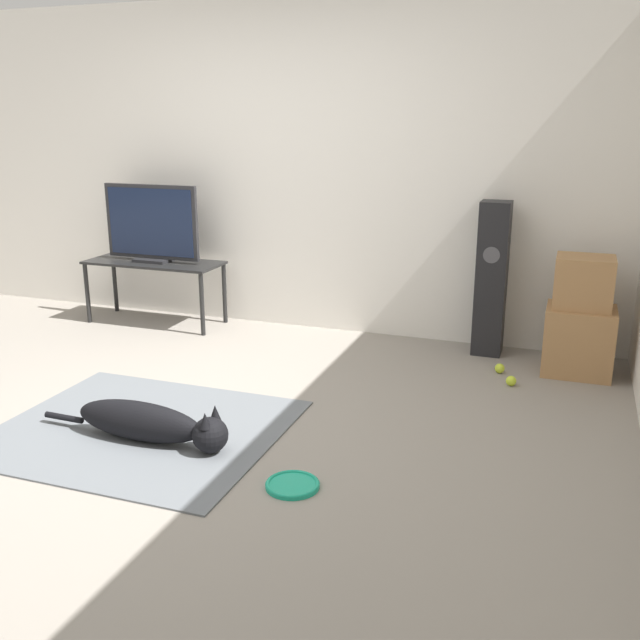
{
  "coord_description": "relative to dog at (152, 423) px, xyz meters",
  "views": [
    {
      "loc": [
        2.12,
        -3.21,
        1.69
      ],
      "look_at": [
        0.68,
        0.81,
        0.45
      ],
      "focal_mm": 40.0,
      "sensor_mm": 36.0,
      "label": 1
    }
  ],
  "objects": [
    {
      "name": "ground_plane",
      "position": [
        -0.11,
        0.25,
        -0.12
      ],
      "size": [
        12.0,
        12.0,
        0.0
      ],
      "primitive_type": "plane",
      "color": "gray"
    },
    {
      "name": "wall_back",
      "position": [
        -0.11,
        2.35,
        1.16
      ],
      "size": [
        8.0,
        0.06,
        2.55
      ],
      "color": "silver",
      "rests_on": "ground_plane"
    },
    {
      "name": "area_rug",
      "position": [
        -0.16,
        0.12,
        -0.11
      ],
      "size": [
        1.54,
        1.36,
        0.01
      ],
      "color": "slate",
      "rests_on": "ground_plane"
    },
    {
      "name": "dog",
      "position": [
        0.0,
        0.0,
        0.0
      ],
      "size": [
        1.15,
        0.2,
        0.24
      ],
      "color": "black",
      "rests_on": "area_rug"
    },
    {
      "name": "frisbee",
      "position": [
        0.87,
        -0.18,
        -0.1
      ],
      "size": [
        0.26,
        0.26,
        0.03
      ],
      "color": "#199E7A",
      "rests_on": "ground_plane"
    },
    {
      "name": "cardboard_box_lower",
      "position": [
        2.1,
        1.91,
        0.11
      ],
      "size": [
        0.44,
        0.38,
        0.45
      ],
      "color": "#A87A4C",
      "rests_on": "ground_plane"
    },
    {
      "name": "cardboard_box_upper",
      "position": [
        2.1,
        1.92,
        0.51
      ],
      "size": [
        0.37,
        0.32,
        0.34
      ],
      "color": "#A87A4C",
      "rests_on": "cardboard_box_lower"
    },
    {
      "name": "floor_speaker",
      "position": [
        1.48,
        2.13,
        0.44
      ],
      "size": [
        0.21,
        0.21,
        1.11
      ],
      "color": "black",
      "rests_on": "ground_plane"
    },
    {
      "name": "tv_stand",
      "position": [
        -1.23,
        2.01,
        0.34
      ],
      "size": [
        1.14,
        0.44,
        0.52
      ],
      "color": "black",
      "rests_on": "ground_plane"
    },
    {
      "name": "tv",
      "position": [
        -1.23,
        2.01,
        0.71
      ],
      "size": [
        0.83,
        0.2,
        0.63
      ],
      "color": "#232326",
      "rests_on": "tv_stand"
    },
    {
      "name": "tennis_ball_by_boxes",
      "position": [
        1.62,
        1.73,
        -0.08
      ],
      "size": [
        0.07,
        0.07,
        0.07
      ],
      "color": "#C6E033",
      "rests_on": "ground_plane"
    },
    {
      "name": "tennis_ball_near_speaker",
      "position": [
        1.71,
        1.51,
        -0.08
      ],
      "size": [
        0.07,
        0.07,
        0.07
      ],
      "color": "#C6E033",
      "rests_on": "ground_plane"
    }
  ]
}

